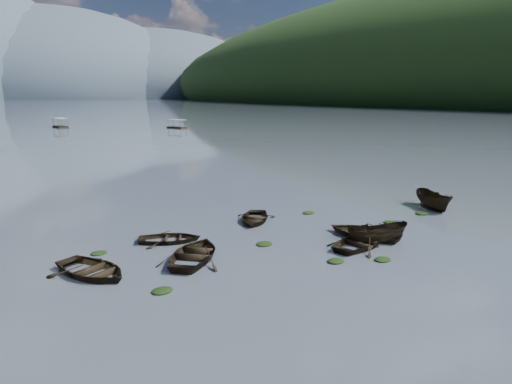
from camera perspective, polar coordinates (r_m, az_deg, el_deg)
ground_plane at (r=26.12m, az=14.82°, el=-9.01°), size 2400.00×2400.00×0.00m
haze_mtn_c at (r=929.64m, az=-23.98°, el=10.69°), size 520.00×520.00×260.00m
haze_mtn_d at (r=976.56m, az=-13.35°, el=11.43°), size 520.00×520.00×220.00m
rowboat_0 at (r=25.65m, az=-19.77°, el=-9.73°), size 4.88×5.63×0.98m
rowboat_1 at (r=26.61m, az=-7.59°, el=-8.29°), size 6.03×6.07×1.03m
rowboat_2 at (r=30.09m, az=14.87°, el=-6.15°), size 4.21×2.97×1.52m
rowboat_3 at (r=31.17m, az=13.31°, el=-5.42°), size 4.92×5.71×0.99m
rowboat_4 at (r=29.18m, az=13.00°, el=-6.63°), size 5.01×4.01×0.92m
rowboat_5 at (r=40.17m, az=21.26°, el=-1.95°), size 3.28×4.74×1.71m
rowboat_6 at (r=29.79m, az=-10.72°, el=-6.13°), size 4.79×4.27×0.82m
rowboat_7 at (r=33.81m, az=-0.24°, el=-3.68°), size 5.03×5.16×0.87m
weed_clump_0 at (r=22.75m, az=-11.64°, el=-12.12°), size 1.05×0.86×0.23m
weed_clump_1 at (r=26.32m, az=9.96°, el=-8.61°), size 1.05×0.84×0.23m
weed_clump_2 at (r=27.13m, az=15.54°, el=-8.24°), size 1.02×0.82×0.22m
weed_clump_3 at (r=34.85m, az=16.28°, el=-3.70°), size 0.91×0.77×0.20m
weed_clump_4 at (r=38.12m, az=20.09°, el=-2.60°), size 1.22×0.96×0.25m
weed_clump_5 at (r=28.72m, az=-19.06°, el=-7.32°), size 0.98×0.79×0.21m
weed_clump_6 at (r=28.73m, az=1.04°, el=-6.61°), size 1.08×0.90×0.23m
weed_clump_7 at (r=36.22m, az=6.58°, el=-2.67°), size 0.99×0.79×0.22m
pontoon_centre at (r=137.42m, az=-23.23°, el=7.43°), size 3.14×6.59×2.46m
pontoon_right at (r=125.90m, az=-9.84°, el=7.88°), size 3.99×6.14×2.18m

